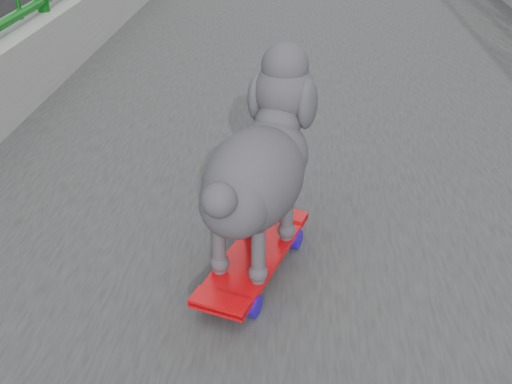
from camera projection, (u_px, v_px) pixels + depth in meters
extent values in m
cube|color=#2D2D2F|center=(331.00, 126.00, 3.05)|extent=(3.00, 24.00, 0.50)
cube|color=slate|center=(307.00, 106.00, 12.57)|extent=(1.20, 1.20, 6.50)
cube|color=gray|center=(50.00, 42.00, 2.94)|extent=(0.20, 24.00, 0.30)
cube|color=red|center=(255.00, 256.00, 1.57)|extent=(0.28, 0.50, 0.02)
cube|color=#99999E|center=(230.00, 296.00, 1.45)|extent=(0.09, 0.06, 0.02)
cylinder|color=#1F08B0|center=(208.00, 293.00, 1.48)|extent=(0.04, 0.06, 0.06)
sphere|color=yellow|center=(208.00, 293.00, 1.48)|extent=(0.02, 0.02, 0.02)
cylinder|color=#1F08B0|center=(254.00, 306.00, 1.44)|extent=(0.04, 0.06, 0.06)
sphere|color=yellow|center=(254.00, 306.00, 1.44)|extent=(0.02, 0.02, 0.02)
cube|color=#99999E|center=(275.00, 231.00, 1.70)|extent=(0.09, 0.06, 0.02)
cylinder|color=#1F08B0|center=(255.00, 230.00, 1.72)|extent=(0.04, 0.06, 0.06)
sphere|color=yellow|center=(255.00, 230.00, 1.72)|extent=(0.02, 0.02, 0.02)
cylinder|color=#1F08B0|center=(296.00, 239.00, 1.68)|extent=(0.04, 0.06, 0.06)
sphere|color=yellow|center=(296.00, 239.00, 1.68)|extent=(0.02, 0.02, 0.02)
ellipsoid|color=#322F35|center=(254.00, 178.00, 1.45)|extent=(0.33, 0.41, 0.24)
sphere|color=#322F35|center=(284.00, 91.00, 1.53)|extent=(0.16, 0.16, 0.16)
sphere|color=black|center=(298.00, 85.00, 1.63)|extent=(0.03, 0.03, 0.03)
sphere|color=#322F35|center=(219.00, 200.00, 1.27)|extent=(0.08, 0.08, 0.08)
cylinder|color=#322F35|center=(251.00, 206.00, 1.62)|extent=(0.03, 0.03, 0.15)
cylinder|color=#322F35|center=(287.00, 214.00, 1.59)|extent=(0.03, 0.03, 0.15)
cylinder|color=#322F35|center=(219.00, 246.00, 1.46)|extent=(0.03, 0.03, 0.15)
cylinder|color=#322F35|center=(258.00, 256.00, 1.43)|extent=(0.03, 0.03, 0.15)
imported|color=black|center=(22.00, 239.00, 12.86)|extent=(1.57, 3.91, 1.33)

